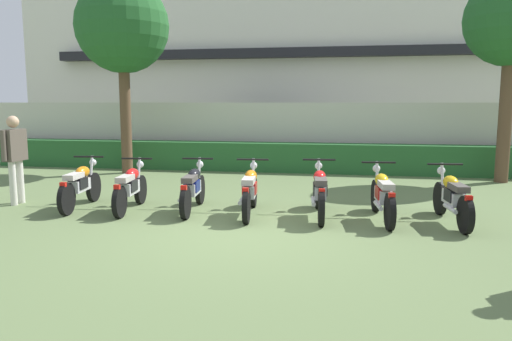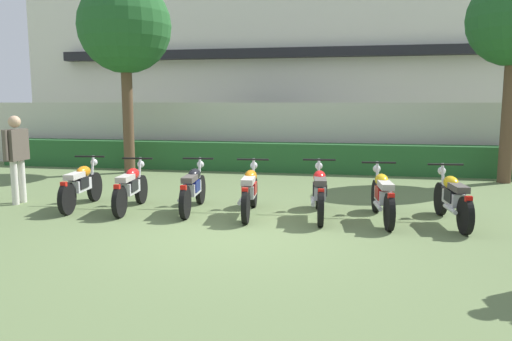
{
  "view_description": "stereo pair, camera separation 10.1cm",
  "coord_description": "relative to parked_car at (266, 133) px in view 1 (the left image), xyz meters",
  "views": [
    {
      "loc": [
        1.6,
        -7.28,
        2.01
      ],
      "look_at": [
        0.0,
        1.51,
        0.76
      ],
      "focal_mm": 34.44,
      "sensor_mm": 36.0,
      "label": 1
    },
    {
      "loc": [
        1.7,
        -7.26,
        2.01
      ],
      "look_at": [
        0.0,
        1.51,
        0.76
      ],
      "focal_mm": 34.44,
      "sensor_mm": 36.0,
      "label": 2
    }
  ],
  "objects": [
    {
      "name": "tree_near_inspector",
      "position": [
        -3.35,
        -4.1,
        3.09
      ],
      "size": [
        2.56,
        2.56,
        5.35
      ],
      "color": "brown",
      "rests_on": "ground"
    },
    {
      "name": "hedge_row",
      "position": [
        1.15,
        -3.02,
        -0.52
      ],
      "size": [
        18.3,
        0.7,
        0.83
      ],
      "primitive_type": "cube",
      "color": "#28602D",
      "rests_on": "ground"
    },
    {
      "name": "tree_far_side",
      "position": [
        6.65,
        -3.96,
        2.99
      ],
      "size": [
        2.26,
        2.26,
        5.12
      ],
      "color": "brown",
      "rests_on": "ground"
    },
    {
      "name": "motorcycle_in_row_6",
      "position": [
        4.52,
        -8.67,
        -0.49
      ],
      "size": [
        0.6,
        1.9,
        0.95
      ],
      "rotation": [
        0.0,
        0.0,
        1.68
      ],
      "color": "black",
      "rests_on": "ground"
    },
    {
      "name": "motorcycle_in_row_4",
      "position": [
        2.33,
        -8.56,
        -0.48
      ],
      "size": [
        0.6,
        1.98,
        0.97
      ],
      "rotation": [
        0.0,
        0.0,
        1.66
      ],
      "color": "black",
      "rests_on": "ground"
    },
    {
      "name": "building",
      "position": [
        1.15,
        5.31,
        2.74
      ],
      "size": [
        24.08,
        6.5,
        7.36
      ],
      "color": "silver",
      "rests_on": "ground"
    },
    {
      "name": "compound_wall",
      "position": [
        1.15,
        -2.32,
        0.06
      ],
      "size": [
        22.88,
        0.3,
        1.99
      ],
      "primitive_type": "cube",
      "color": "beige",
      "rests_on": "ground"
    },
    {
      "name": "parked_car",
      "position": [
        0.0,
        0.0,
        0.0
      ],
      "size": [
        4.66,
        2.43,
        1.89
      ],
      "rotation": [
        0.0,
        0.0,
        0.1
      ],
      "color": "silver",
      "rests_on": "ground"
    },
    {
      "name": "motorcycle_in_row_0",
      "position": [
        -2.19,
        -8.65,
        -0.49
      ],
      "size": [
        0.6,
        1.83,
        0.95
      ],
      "rotation": [
        0.0,
        0.0,
        1.69
      ],
      "color": "black",
      "rests_on": "ground"
    },
    {
      "name": "motorcycle_in_row_1",
      "position": [
        -1.16,
        -8.7,
        -0.5
      ],
      "size": [
        0.6,
        1.79,
        0.94
      ],
      "rotation": [
        0.0,
        0.0,
        1.68
      ],
      "color": "black",
      "rests_on": "ground"
    },
    {
      "name": "inspector_person",
      "position": [
        -3.62,
        -8.55,
        0.11
      ],
      "size": [
        0.23,
        0.7,
        1.74
      ],
      "color": "silver",
      "rests_on": "ground"
    },
    {
      "name": "motorcycle_in_row_5",
      "position": [
        3.4,
        -8.64,
        -0.49
      ],
      "size": [
        0.6,
        1.93,
        0.95
      ],
      "rotation": [
        0.0,
        0.0,
        1.68
      ],
      "color": "black",
      "rests_on": "ground"
    },
    {
      "name": "motorcycle_in_row_2",
      "position": [
        0.0,
        -8.54,
        -0.5
      ],
      "size": [
        0.6,
        1.86,
        0.95
      ],
      "rotation": [
        0.0,
        0.0,
        1.67
      ],
      "color": "black",
      "rests_on": "ground"
    },
    {
      "name": "motorcycle_in_row_3",
      "position": [
        1.1,
        -8.63,
        -0.49
      ],
      "size": [
        0.6,
        1.93,
        0.96
      ],
      "rotation": [
        0.0,
        0.0,
        1.67
      ],
      "color": "black",
      "rests_on": "ground"
    },
    {
      "name": "ground",
      "position": [
        1.15,
        -9.82,
        -0.94
      ],
      "size": [
        60.0,
        60.0,
        0.0
      ],
      "primitive_type": "plane",
      "color": "#607547"
    }
  ]
}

